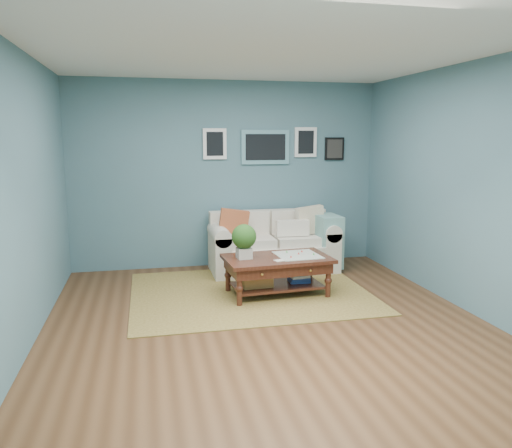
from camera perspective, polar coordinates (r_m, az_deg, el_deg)
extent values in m
plane|color=brown|center=(5.25, 1.31, -11.33)|extent=(5.00, 5.00, 0.00)
plane|color=white|center=(4.95, 1.44, 19.20)|extent=(5.00, 5.00, 0.00)
cube|color=#456972|center=(7.36, -3.31, 5.64)|extent=(4.50, 0.02, 2.70)
cube|color=#456972|center=(2.59, 14.74, -2.76)|extent=(4.50, 0.02, 2.70)
cube|color=#456972|center=(4.90, -25.15, 2.51)|extent=(0.02, 5.00, 2.70)
cube|color=#456972|center=(5.88, 23.25, 3.74)|extent=(0.02, 5.00, 2.70)
cube|color=#5F949F|center=(7.43, 1.08, 8.78)|extent=(0.72, 0.03, 0.50)
cube|color=black|center=(7.41, 1.11, 8.78)|extent=(0.60, 0.01, 0.38)
cube|color=white|center=(7.29, -4.74, 9.12)|extent=(0.34, 0.03, 0.44)
cube|color=white|center=(7.60, 5.69, 9.29)|extent=(0.34, 0.03, 0.44)
cube|color=black|center=(7.75, 8.95, 8.49)|extent=(0.30, 0.03, 0.34)
cube|color=brown|center=(6.22, -0.70, -7.82)|extent=(2.87, 2.29, 0.01)
cube|color=silver|center=(7.16, 1.95, -3.84)|extent=(1.32, 0.82, 0.39)
cube|color=silver|center=(7.38, 1.36, -0.11)|extent=(1.73, 0.20, 0.45)
cube|color=silver|center=(6.99, -4.19, -3.42)|extent=(0.22, 0.82, 0.58)
cube|color=silver|center=(7.37, 7.78, -2.79)|extent=(0.22, 0.82, 0.58)
cylinder|color=silver|center=(6.93, -4.22, -1.10)|extent=(0.24, 0.82, 0.24)
cylinder|color=silver|center=(7.31, 7.83, -0.59)|extent=(0.24, 0.82, 0.24)
cube|color=silver|center=(6.98, -0.74, -2.06)|extent=(0.67, 0.52, 0.12)
cube|color=silver|center=(7.15, 4.81, -1.80)|extent=(0.67, 0.52, 0.12)
cube|color=silver|center=(7.18, -1.16, 0.14)|extent=(0.67, 0.11, 0.33)
cube|color=silver|center=(7.35, 4.24, 0.34)|extent=(0.67, 0.11, 0.33)
cube|color=red|center=(6.89, -2.57, 0.03)|extent=(0.45, 0.16, 0.44)
cube|color=#ECE2C7|center=(7.23, 6.22, 0.45)|extent=(0.44, 0.17, 0.43)
cube|color=silver|center=(7.05, 4.20, -0.45)|extent=(0.46, 0.11, 0.22)
cube|color=#71A198|center=(7.24, 8.11, -1.91)|extent=(0.32, 0.51, 0.74)
cube|color=black|center=(6.03, 2.44, -3.97)|extent=(1.31, 0.82, 0.04)
cube|color=black|center=(6.05, 2.44, -4.74)|extent=(1.22, 0.73, 0.13)
cube|color=black|center=(6.12, 2.42, -7.00)|extent=(1.11, 0.62, 0.03)
sphere|color=gold|center=(5.66, 0.71, -5.80)|extent=(0.03, 0.03, 0.03)
sphere|color=gold|center=(5.85, 6.25, -5.32)|extent=(0.03, 0.03, 0.03)
cylinder|color=black|center=(5.68, -1.91, -7.33)|extent=(0.06, 0.06, 0.43)
cylinder|color=black|center=(6.04, 8.25, -6.38)|extent=(0.06, 0.06, 0.43)
cylinder|color=black|center=(6.21, -3.23, -5.82)|extent=(0.06, 0.06, 0.43)
cylinder|color=black|center=(6.54, 6.18, -5.06)|extent=(0.06, 0.06, 0.43)
cube|color=beige|center=(5.95, -1.37, -3.33)|extent=(0.18, 0.18, 0.13)
sphere|color=#255017|center=(5.91, -1.38, -1.44)|extent=(0.29, 0.29, 0.29)
cube|color=silver|center=(6.12, 4.78, -3.56)|extent=(0.54, 0.54, 0.01)
cube|color=#A77241|center=(6.01, 0.04, -6.14)|extent=(0.37, 0.28, 0.21)
cube|color=navy|center=(6.22, 4.95, -6.07)|extent=(0.26, 0.21, 0.12)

